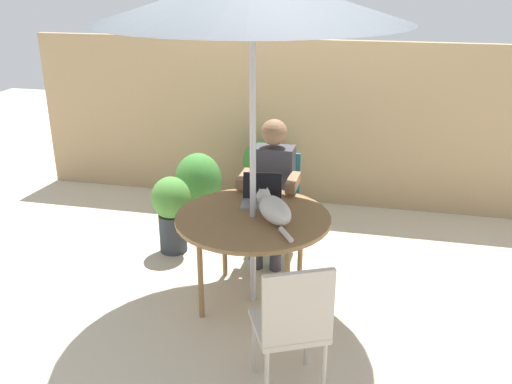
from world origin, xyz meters
The scene contains 11 objects.
ground_plane centered at (0.00, 0.00, 0.00)m, with size 14.00×14.00×0.00m, color beige.
fence_back centered at (0.00, 2.09, 0.87)m, with size 5.84×0.08×1.74m, color tan.
patio_table centered at (0.00, 0.00, 0.66)m, with size 1.14×1.14×0.71m.
chair_occupied centered at (0.00, 0.88, 0.53)m, with size 0.40×0.40×0.90m.
chair_empty centered at (0.46, -0.98, 0.53)m, with size 0.53×0.53×0.90m.
person_seated centered at (0.00, 0.72, 0.70)m, with size 0.48×0.48×1.24m.
laptop centered at (0.01, 0.27, 0.77)m, with size 0.33×0.29×0.21m.
cat centered at (0.16, -0.03, 0.79)m, with size 0.38×0.58×0.17m.
potted_plant_near_fence centered at (-0.31, 1.84, 0.43)m, with size 0.45×0.45×0.73m.
potted_plant_by_chair centered at (-0.89, 0.64, 0.41)m, with size 0.35×0.35×0.71m.
potted_plant_corner centered at (-0.84, 1.25, 0.39)m, with size 0.46×0.46×0.73m.
Camera 1 is at (0.85, -3.63, 2.37)m, focal length 39.23 mm.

